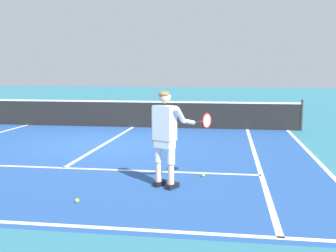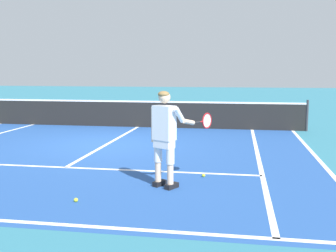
% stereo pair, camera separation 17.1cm
% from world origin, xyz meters
% --- Properties ---
extents(ground_plane, '(80.00, 80.00, 0.00)m').
position_xyz_m(ground_plane, '(0.00, 0.00, 0.00)').
color(ground_plane, teal).
extents(court_inner_surface, '(10.98, 9.90, 0.00)m').
position_xyz_m(court_inner_surface, '(0.00, -1.20, 0.00)').
color(court_inner_surface, '#234C93').
rests_on(court_inner_surface, ground).
extents(line_service, '(8.23, 0.10, 0.01)m').
position_xyz_m(line_service, '(0.00, -2.85, 0.00)').
color(line_service, white).
rests_on(line_service, ground).
extents(line_centre_service, '(0.10, 6.40, 0.01)m').
position_xyz_m(line_centre_service, '(0.00, 0.35, 0.00)').
color(line_centre_service, white).
rests_on(line_centre_service, ground).
extents(line_singles_right, '(0.10, 9.50, 0.01)m').
position_xyz_m(line_singles_right, '(4.12, -1.20, 0.00)').
color(line_singles_right, white).
rests_on(line_singles_right, ground).
extents(line_doubles_right, '(0.10, 9.50, 0.01)m').
position_xyz_m(line_doubles_right, '(5.49, -1.20, 0.00)').
color(line_doubles_right, white).
rests_on(line_doubles_right, ground).
extents(tennis_net, '(11.96, 0.08, 1.07)m').
position_xyz_m(tennis_net, '(0.00, 3.55, 0.50)').
color(tennis_net, '#333338').
rests_on(tennis_net, ground).
extents(tennis_player, '(1.04, 0.91, 1.71)m').
position_xyz_m(tennis_player, '(2.37, -3.95, 0.99)').
color(tennis_player, black).
rests_on(tennis_player, ground).
extents(tennis_ball_near_feet, '(0.07, 0.07, 0.07)m').
position_xyz_m(tennis_ball_near_feet, '(2.98, -3.13, 0.03)').
color(tennis_ball_near_feet, '#CCE02D').
rests_on(tennis_ball_near_feet, ground).
extents(tennis_ball_by_baseline, '(0.07, 0.07, 0.07)m').
position_xyz_m(tennis_ball_by_baseline, '(1.12, -5.00, 0.03)').
color(tennis_ball_by_baseline, '#CCE02D').
rests_on(tennis_ball_by_baseline, ground).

